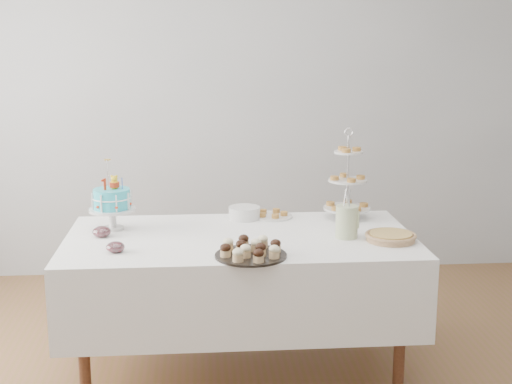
{
  "coord_description": "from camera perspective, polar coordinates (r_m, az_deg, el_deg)",
  "views": [
    {
      "loc": [
        -0.22,
        -3.49,
        1.85
      ],
      "look_at": [
        0.09,
        0.3,
        1.02
      ],
      "focal_mm": 50.0,
      "sensor_mm": 36.0,
      "label": 1
    }
  ],
  "objects": [
    {
      "name": "pie",
      "position": [
        3.92,
        10.73,
        -3.51
      ],
      "size": [
        0.28,
        0.28,
        0.04
      ],
      "color": "tan",
      "rests_on": "table"
    },
    {
      "name": "tiered_stand",
      "position": [
        4.32,
        7.34,
        0.89
      ],
      "size": [
        0.28,
        0.28,
        0.55
      ],
      "color": "silver",
      "rests_on": "table"
    },
    {
      "name": "jam_bowl_b",
      "position": [
        4.02,
        -12.24,
        -3.13
      ],
      "size": [
        0.1,
        0.1,
        0.06
      ],
      "color": "silver",
      "rests_on": "table"
    },
    {
      "name": "birthday_cake",
      "position": [
        4.13,
        -11.42,
        -1.48
      ],
      "size": [
        0.26,
        0.26,
        0.4
      ],
      "rotation": [
        0.0,
        0.0,
        0.34
      ],
      "color": "silver",
      "rests_on": "table"
    },
    {
      "name": "cupcake_tray",
      "position": [
        3.58,
        -0.42,
        -4.57
      ],
      "size": [
        0.36,
        0.36,
        0.08
      ],
      "color": "black",
      "rests_on": "table"
    },
    {
      "name": "jam_bowl_a",
      "position": [
        3.72,
        -11.18,
        -4.36
      ],
      "size": [
        0.1,
        0.1,
        0.06
      ],
      "color": "silver",
      "rests_on": "table"
    },
    {
      "name": "table",
      "position": [
        4.02,
        -1.28,
        -6.66
      ],
      "size": [
        1.92,
        1.02,
        0.77
      ],
      "color": "white",
      "rests_on": "floor"
    },
    {
      "name": "pastry_plate",
      "position": [
        4.35,
        1.3,
        -1.83
      ],
      "size": [
        0.25,
        0.25,
        0.04
      ],
      "color": "silver",
      "rests_on": "table"
    },
    {
      "name": "walls",
      "position": [
        3.53,
        -1.05,
        4.2
      ],
      "size": [
        5.04,
        4.04,
        2.7
      ],
      "color": "#999B9E",
      "rests_on": "floor"
    },
    {
      "name": "plate_stack",
      "position": [
        4.3,
        -0.93,
        -1.68
      ],
      "size": [
        0.19,
        0.19,
        0.07
      ],
      "color": "silver",
      "rests_on": "table"
    },
    {
      "name": "utensil_pitcher",
      "position": [
        3.92,
        7.28,
        -2.26
      ],
      "size": [
        0.13,
        0.12,
        0.27
      ],
      "rotation": [
        0.0,
        0.0,
        -0.4
      ],
      "color": "beige",
      "rests_on": "table"
    }
  ]
}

